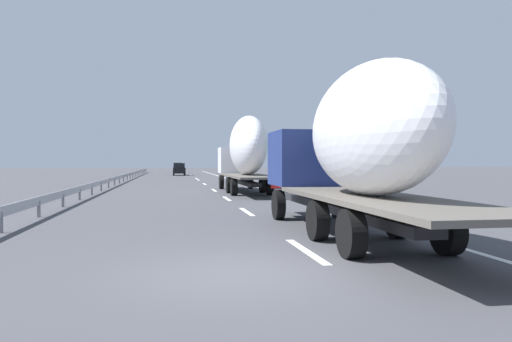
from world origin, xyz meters
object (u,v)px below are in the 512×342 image
(car_blue_sedan, at_px, (178,168))
(car_black_suv, at_px, (179,169))
(road_sign, at_px, (250,161))
(truck_lead, at_px, (246,151))
(truck_trailing, at_px, (354,144))

(car_blue_sedan, distance_m, car_black_suv, 17.80)
(car_blue_sedan, xyz_separation_m, road_sign, (-43.83, -6.73, 1.14))
(truck_lead, relative_size, car_black_suv, 2.92)
(car_blue_sedan, bearing_deg, truck_lead, -176.60)
(truck_trailing, bearing_deg, road_sign, -4.84)
(car_blue_sedan, bearing_deg, road_sign, -171.27)
(truck_trailing, height_order, road_sign, truck_trailing)
(road_sign, bearing_deg, truck_trailing, 175.16)
(truck_lead, height_order, car_black_suv, truck_lead)
(car_black_suv, bearing_deg, truck_trailing, -176.69)
(truck_lead, relative_size, truck_trailing, 1.06)
(truck_lead, bearing_deg, truck_trailing, -180.00)
(car_blue_sedan, relative_size, car_black_suv, 0.92)
(truck_lead, bearing_deg, road_sign, -10.22)
(truck_lead, height_order, road_sign, truck_lead)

